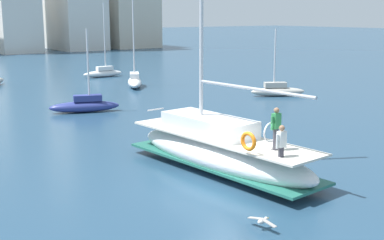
{
  "coord_description": "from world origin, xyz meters",
  "views": [
    {
      "loc": [
        -11.47,
        -13.89,
        6.32
      ],
      "look_at": [
        1.17,
        3.83,
        1.8
      ],
      "focal_mm": 47.73,
      "sensor_mm": 36.0,
      "label": 1
    }
  ],
  "objects_px": {
    "moored_cutter_left": "(277,90)",
    "seagull": "(262,221)",
    "moored_sloop_far": "(135,80)",
    "main_sailboat": "(219,149)",
    "moored_catamaran": "(85,105)",
    "moored_cutter_right": "(103,72)"
  },
  "relations": [
    {
      "from": "main_sailboat",
      "to": "moored_cutter_left",
      "type": "relative_size",
      "value": 2.62
    },
    {
      "from": "main_sailboat",
      "to": "moored_sloop_far",
      "type": "bearing_deg",
      "value": 68.55
    },
    {
      "from": "moored_sloop_far",
      "to": "moored_cutter_right",
      "type": "distance_m",
      "value": 8.21
    },
    {
      "from": "moored_cutter_left",
      "to": "seagull",
      "type": "relative_size",
      "value": 5.09
    },
    {
      "from": "moored_sloop_far",
      "to": "moored_cutter_left",
      "type": "distance_m",
      "value": 12.95
    },
    {
      "from": "moored_sloop_far",
      "to": "moored_catamaran",
      "type": "distance_m",
      "value": 12.18
    },
    {
      "from": "main_sailboat",
      "to": "moored_cutter_right",
      "type": "distance_m",
      "value": 33.58
    },
    {
      "from": "moored_sloop_far",
      "to": "moored_catamaran",
      "type": "xyz_separation_m",
      "value": [
        -8.56,
        -8.66,
        -0.1
      ]
    },
    {
      "from": "moored_cutter_left",
      "to": "seagull",
      "type": "bearing_deg",
      "value": -135.8
    },
    {
      "from": "moored_cutter_left",
      "to": "moored_sloop_far",
      "type": "bearing_deg",
      "value": 120.45
    },
    {
      "from": "seagull",
      "to": "main_sailboat",
      "type": "bearing_deg",
      "value": 64.07
    },
    {
      "from": "moored_sloop_far",
      "to": "moored_cutter_right",
      "type": "relative_size",
      "value": 1.18
    },
    {
      "from": "moored_catamaran",
      "to": "moored_cutter_right",
      "type": "distance_m",
      "value": 19.3
    },
    {
      "from": "main_sailboat",
      "to": "moored_cutter_right",
      "type": "relative_size",
      "value": 1.82
    },
    {
      "from": "moored_sloop_far",
      "to": "seagull",
      "type": "distance_m",
      "value": 31.55
    },
    {
      "from": "seagull",
      "to": "moored_cutter_right",
      "type": "bearing_deg",
      "value": 71.0
    },
    {
      "from": "moored_sloop_far",
      "to": "moored_cutter_left",
      "type": "height_order",
      "value": "moored_sloop_far"
    },
    {
      "from": "moored_sloop_far",
      "to": "moored_catamaran",
      "type": "bearing_deg",
      "value": -134.67
    },
    {
      "from": "moored_sloop_far",
      "to": "main_sailboat",
      "type": "bearing_deg",
      "value": -111.45
    },
    {
      "from": "moored_catamaran",
      "to": "moored_sloop_far",
      "type": "bearing_deg",
      "value": 45.33
    },
    {
      "from": "main_sailboat",
      "to": "moored_catamaran",
      "type": "relative_size",
      "value": 2.52
    },
    {
      "from": "moored_sloop_far",
      "to": "seagull",
      "type": "relative_size",
      "value": 8.59
    }
  ]
}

